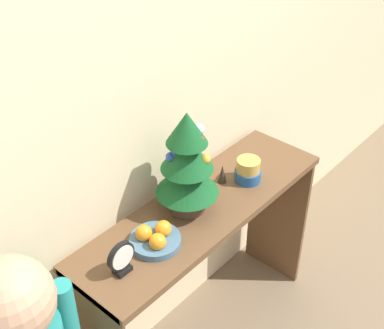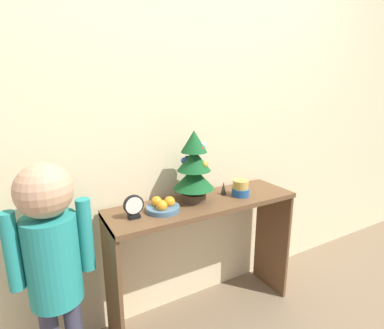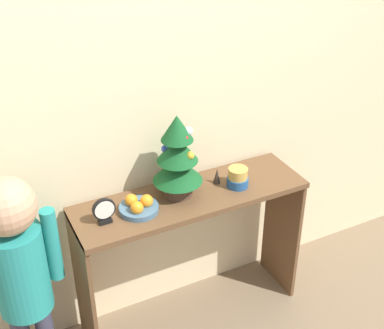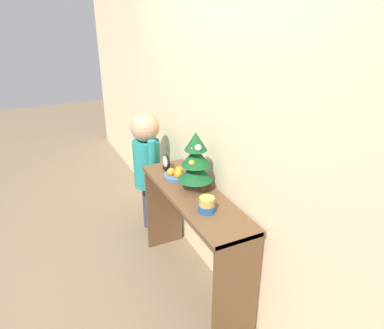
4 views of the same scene
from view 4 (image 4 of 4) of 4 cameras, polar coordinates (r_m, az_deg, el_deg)
ground_plane at (r=3.04m, az=-2.87°, el=-18.55°), size 12.00×12.00×0.00m
back_wall at (r=2.54m, az=4.87°, el=5.53°), size 7.00×0.05×2.50m
console_table at (r=2.72m, az=0.32°, el=-7.96°), size 1.19×0.35×0.80m
mini_tree at (r=2.59m, az=0.55°, el=0.37°), size 0.25×0.25×0.43m
fruit_bowl at (r=2.83m, az=-2.40°, el=-1.54°), size 0.19×0.19×0.08m
singing_bowl at (r=2.39m, az=2.28°, el=-6.19°), size 0.11×0.11×0.10m
desk_clock at (r=2.96m, az=-3.95°, el=0.34°), size 0.11×0.04×0.13m
figurine at (r=2.49m, az=2.89°, el=-5.11°), size 0.04×0.04×0.08m
child_figure at (r=3.35m, az=-6.94°, el=0.94°), size 0.38×0.25×1.16m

